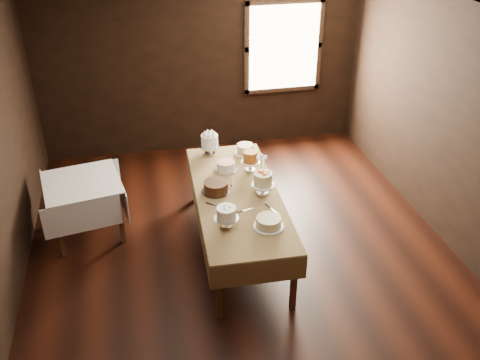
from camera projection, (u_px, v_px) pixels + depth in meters
name	position (u px, v px, depth m)	size (l,w,h in m)	color
floor	(244.00, 257.00, 6.22)	(5.00, 6.00, 0.01)	black
ceiling	(245.00, 18.00, 4.79)	(5.00, 6.00, 0.01)	beige
wall_back	(201.00, 64.00, 8.03)	(5.00, 0.02, 2.80)	black
wall_right	(457.00, 131.00, 5.97)	(0.02, 6.00, 2.80)	black
window	(284.00, 47.00, 8.11)	(1.10, 0.05, 1.30)	#FFEABF
display_table	(237.00, 198.00, 6.04)	(1.05, 2.48, 0.76)	#3D220F
side_table	(82.00, 188.00, 6.31)	(1.03, 1.03, 0.75)	#3D220F
cake_meringue	(210.00, 145.00, 6.81)	(0.29, 0.29, 0.28)	silver
cake_speckled	(245.00, 149.00, 6.84)	(0.30, 0.30, 0.13)	white
cake_lattice	(226.00, 166.00, 6.47)	(0.28, 0.28, 0.11)	silver
cake_caramel	(250.00, 162.00, 6.43)	(0.24, 0.24, 0.27)	white
cake_chocolate	(216.00, 187.00, 6.02)	(0.34, 0.34, 0.13)	silver
cake_flowers	(263.00, 184.00, 5.96)	(0.29, 0.29, 0.28)	white
cake_swirl	(226.00, 218.00, 5.41)	(0.27, 0.27, 0.24)	silver
cake_cream	(269.00, 223.00, 5.43)	(0.35, 0.35, 0.11)	white
cake_server_a	(249.00, 209.00, 5.73)	(0.24, 0.03, 0.01)	silver
cake_server_b	(274.00, 211.00, 5.70)	(0.24, 0.03, 0.01)	silver
cake_server_c	(230.00, 179.00, 6.29)	(0.24, 0.03, 0.01)	silver
cake_server_d	(260.00, 179.00, 6.29)	(0.24, 0.03, 0.01)	silver
cake_server_e	(219.00, 207.00, 5.77)	(0.24, 0.03, 0.01)	silver
flower_vase	(261.00, 177.00, 6.20)	(0.14, 0.14, 0.15)	#2D2823
flower_bouquet	(262.00, 163.00, 6.11)	(0.14, 0.14, 0.20)	white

